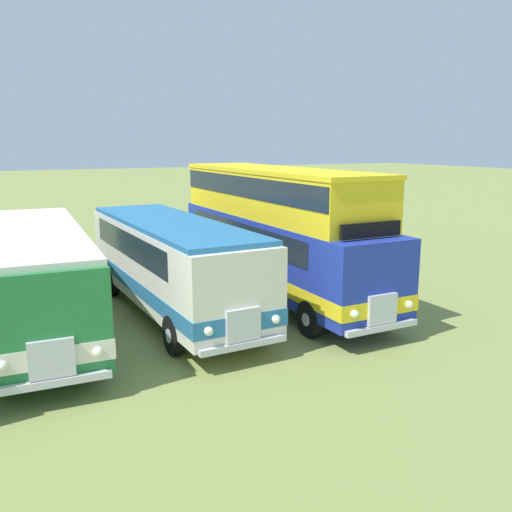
% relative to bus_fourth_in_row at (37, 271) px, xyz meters
% --- Properties ---
extents(bus_fourth_in_row, '(3.04, 10.58, 2.99)m').
position_rel_bus_fourth_in_row_xyz_m(bus_fourth_in_row, '(0.00, 0.00, 0.00)').
color(bus_fourth_in_row, '#237538').
rests_on(bus_fourth_in_row, ground).
extents(bus_fifth_in_row, '(2.87, 9.94, 2.99)m').
position_rel_bus_fourth_in_row_xyz_m(bus_fifth_in_row, '(3.89, -0.16, -0.00)').
color(bus_fifth_in_row, silver).
rests_on(bus_fifth_in_row, ground).
extents(bus_sixth_in_row, '(2.67, 11.22, 4.49)m').
position_rel_bus_fourth_in_row_xyz_m(bus_sixth_in_row, '(7.79, 0.09, 0.72)').
color(bus_sixth_in_row, '#1E339E').
rests_on(bus_sixth_in_row, ground).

